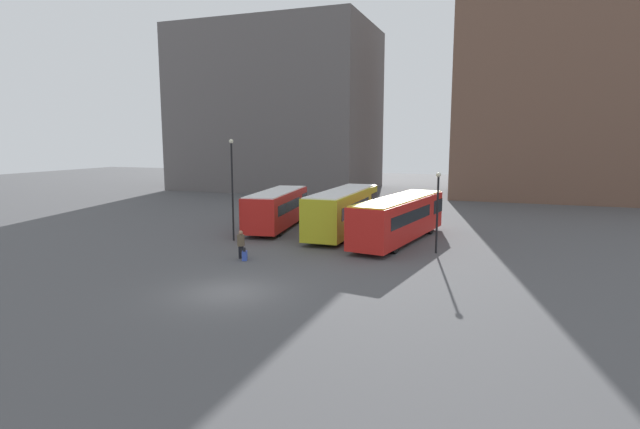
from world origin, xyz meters
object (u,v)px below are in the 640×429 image
object	(u,v)px
bus_2	(400,217)
suitcase	(245,256)
bus_1	(344,210)
lamp_post_1	(438,205)
lamp_post_0	(232,183)
traveler	(241,242)
bus_0	(277,208)

from	to	relation	value
bus_2	suitcase	distance (m)	10.90
bus_1	lamp_post_1	world-z (taller)	lamp_post_1
bus_1	suitcase	bearing A→B (deg)	163.40
bus_1	lamp_post_0	xyz separation A→B (m)	(-6.04, -4.98, 2.15)
traveler	bus_1	bearing A→B (deg)	-40.40
suitcase	lamp_post_1	xyz separation A→B (m)	(9.69, 5.45, 2.59)
bus_1	bus_2	size ratio (longest dim) A/B	0.94
bus_0	lamp_post_0	distance (m)	5.80
bus_1	lamp_post_1	size ratio (longest dim) A/B	2.29
traveler	lamp_post_0	size ratio (longest dim) A/B	0.24
suitcase	traveler	bearing A→B (deg)	28.94
lamp_post_1	traveler	bearing A→B (deg)	-153.07
traveler	bus_2	bearing A→B (deg)	-64.82
lamp_post_1	bus_2	bearing A→B (deg)	133.91
bus_1	bus_0	bearing A→B (deg)	85.91
bus_1	lamp_post_1	bearing A→B (deg)	-121.64
traveler	lamp_post_1	world-z (taller)	lamp_post_1
suitcase	lamp_post_0	size ratio (longest dim) A/B	0.11
suitcase	lamp_post_0	distance (m)	6.74
bus_1	lamp_post_0	size ratio (longest dim) A/B	1.64
bus_0	lamp_post_0	bearing A→B (deg)	163.64
lamp_post_0	bus_0	bearing A→B (deg)	82.13
bus_0	traveler	bearing A→B (deg)	-175.40
bus_2	lamp_post_1	world-z (taller)	lamp_post_1
bus_1	suitcase	xyz separation A→B (m)	(-2.69, -9.61, -1.42)
bus_2	lamp_post_1	bearing A→B (deg)	-126.97
bus_2	traveler	bearing A→B (deg)	146.30
traveler	lamp_post_1	xyz separation A→B (m)	(10.09, 5.13, 1.91)
lamp_post_1	bus_1	bearing A→B (deg)	149.34
traveler	lamp_post_0	distance (m)	5.97
bus_0	bus_2	bearing A→B (deg)	-108.03
suitcase	bus_2	bearing A→B (deg)	-62.09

